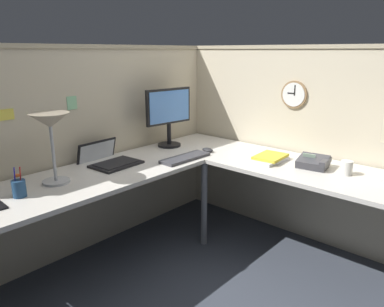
% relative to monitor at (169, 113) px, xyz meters
% --- Properties ---
extents(ground_plane, '(6.80, 6.80, 0.00)m').
position_rel_monitor_xyz_m(ground_plane, '(-0.25, -0.64, -1.02)').
color(ground_plane, '#383D47').
extents(cubicle_wall_back, '(2.57, 0.12, 1.58)m').
position_rel_monitor_xyz_m(cubicle_wall_back, '(-0.62, 0.23, -0.23)').
color(cubicle_wall_back, beige).
rests_on(cubicle_wall_back, ground).
extents(cubicle_wall_right, '(0.12, 2.37, 1.58)m').
position_rel_monitor_xyz_m(cubicle_wall_right, '(0.62, -0.90, -0.23)').
color(cubicle_wall_right, beige).
rests_on(cubicle_wall_right, ground).
extents(desk, '(2.35, 2.15, 0.73)m').
position_rel_monitor_xyz_m(desk, '(-0.40, -0.69, -0.39)').
color(desk, beige).
rests_on(desk, ground).
extents(monitor, '(0.46, 0.20, 0.50)m').
position_rel_monitor_xyz_m(monitor, '(0.00, 0.00, 0.00)').
color(monitor, black).
rests_on(monitor, desk).
extents(laptop, '(0.36, 0.40, 0.22)m').
position_rel_monitor_xyz_m(laptop, '(-0.66, -0.01, -0.27)').
color(laptop, black).
rests_on(laptop, desk).
extents(keyboard, '(0.43, 0.15, 0.02)m').
position_rel_monitor_xyz_m(keyboard, '(-0.20, -0.38, -0.28)').
color(keyboard, '#38383D').
rests_on(keyboard, desk).
extents(computer_mouse, '(0.06, 0.10, 0.03)m').
position_rel_monitor_xyz_m(computer_mouse, '(0.07, -0.37, -0.28)').
color(computer_mouse, '#232326').
rests_on(computer_mouse, desk).
extents(desk_lamp_dome, '(0.24, 0.24, 0.44)m').
position_rel_monitor_xyz_m(desk_lamp_dome, '(-1.13, -0.12, 0.07)').
color(desk_lamp_dome, '#B7BABF').
rests_on(desk_lamp_dome, desk).
extents(pen_cup, '(0.08, 0.08, 0.18)m').
position_rel_monitor_xyz_m(pen_cup, '(-1.38, -0.18, -0.24)').
color(pen_cup, navy).
rests_on(pen_cup, desk).
extents(office_phone, '(0.22, 0.23, 0.11)m').
position_rel_monitor_xyz_m(office_phone, '(0.26, -1.20, -0.26)').
color(office_phone, '#38383D').
rests_on(office_phone, desk).
extents(book_stack, '(0.30, 0.23, 0.04)m').
position_rel_monitor_xyz_m(book_stack, '(0.19, -0.88, -0.27)').
color(book_stack, silver).
rests_on(book_stack, desk).
extents(coffee_mug, '(0.08, 0.08, 0.10)m').
position_rel_monitor_xyz_m(coffee_mug, '(0.26, -1.43, -0.25)').
color(coffee_mug, silver).
rests_on(coffee_mug, desk).
extents(wall_clock, '(0.04, 0.22, 0.22)m').
position_rel_monitor_xyz_m(wall_clock, '(0.57, -0.86, 0.17)').
color(wall_clock, olive).
extents(pinned_note_leftmost, '(0.08, 0.00, 0.10)m').
position_rel_monitor_xyz_m(pinned_note_leftmost, '(-0.80, 0.18, 0.15)').
color(pinned_note_leftmost, '#8CCC99').
extents(pinned_note_rightmost, '(0.11, 0.00, 0.07)m').
position_rel_monitor_xyz_m(pinned_note_rightmost, '(-1.26, 0.18, 0.12)').
color(pinned_note_rightmost, '#EAD84C').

